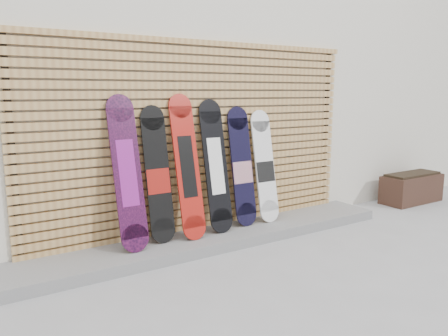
{
  "coord_description": "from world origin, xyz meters",
  "views": [
    {
      "loc": [
        -2.67,
        -3.44,
        1.72
      ],
      "look_at": [
        0.01,
        0.75,
        0.85
      ],
      "focal_mm": 35.0,
      "sensor_mm": 36.0,
      "label": 1
    }
  ],
  "objects_px": {
    "snowboard_4": "(242,167)",
    "snowboard_2": "(187,167)",
    "snowboard_5": "(265,167)",
    "snowboard_1": "(158,175)",
    "snowboard_3": "(216,166)",
    "planter_box": "(411,188)",
    "snowboard_0": "(127,173)"
  },
  "relations": [
    {
      "from": "snowboard_0",
      "to": "snowboard_3",
      "type": "distance_m",
      "value": 1.07
    },
    {
      "from": "snowboard_2",
      "to": "snowboard_4",
      "type": "height_order",
      "value": "snowboard_2"
    },
    {
      "from": "snowboard_1",
      "to": "snowboard_5",
      "type": "xyz_separation_m",
      "value": [
        1.44,
        -0.01,
        -0.04
      ]
    },
    {
      "from": "snowboard_1",
      "to": "snowboard_2",
      "type": "bearing_deg",
      "value": -7.68
    },
    {
      "from": "snowboard_5",
      "to": "snowboard_1",
      "type": "bearing_deg",
      "value": 179.74
    },
    {
      "from": "planter_box",
      "to": "snowboard_4",
      "type": "bearing_deg",
      "value": 176.62
    },
    {
      "from": "planter_box",
      "to": "snowboard_2",
      "type": "relative_size",
      "value": 0.66
    },
    {
      "from": "planter_box",
      "to": "snowboard_0",
      "type": "bearing_deg",
      "value": 178.37
    },
    {
      "from": "snowboard_1",
      "to": "planter_box",
      "type": "bearing_deg",
      "value": -2.44
    },
    {
      "from": "planter_box",
      "to": "snowboard_4",
      "type": "distance_m",
      "value": 3.19
    },
    {
      "from": "snowboard_4",
      "to": "snowboard_5",
      "type": "distance_m",
      "value": 0.34
    },
    {
      "from": "snowboard_1",
      "to": "snowboard_2",
      "type": "distance_m",
      "value": 0.34
    },
    {
      "from": "snowboard_4",
      "to": "snowboard_1",
      "type": "bearing_deg",
      "value": -179.74
    },
    {
      "from": "planter_box",
      "to": "snowboard_1",
      "type": "xyz_separation_m",
      "value": [
        -4.22,
        0.18,
        0.61
      ]
    },
    {
      "from": "planter_box",
      "to": "snowboard_4",
      "type": "height_order",
      "value": "snowboard_4"
    },
    {
      "from": "planter_box",
      "to": "snowboard_0",
      "type": "relative_size",
      "value": 0.66
    },
    {
      "from": "snowboard_2",
      "to": "snowboard_3",
      "type": "bearing_deg",
      "value": 3.23
    },
    {
      "from": "snowboard_4",
      "to": "snowboard_5",
      "type": "xyz_separation_m",
      "value": [
        0.34,
        -0.01,
        -0.02
      ]
    },
    {
      "from": "snowboard_1",
      "to": "snowboard_2",
      "type": "xyz_separation_m",
      "value": [
        0.33,
        -0.04,
        0.07
      ]
    },
    {
      "from": "snowboard_4",
      "to": "planter_box",
      "type": "bearing_deg",
      "value": -3.38
    },
    {
      "from": "snowboard_0",
      "to": "snowboard_5",
      "type": "xyz_separation_m",
      "value": [
        1.79,
        0.04,
        -0.11
      ]
    },
    {
      "from": "snowboard_2",
      "to": "snowboard_3",
      "type": "relative_size",
      "value": 1.04
    },
    {
      "from": "snowboard_4",
      "to": "snowboard_5",
      "type": "height_order",
      "value": "snowboard_4"
    },
    {
      "from": "planter_box",
      "to": "snowboard_1",
      "type": "relative_size",
      "value": 0.71
    },
    {
      "from": "snowboard_0",
      "to": "snowboard_1",
      "type": "distance_m",
      "value": 0.36
    },
    {
      "from": "snowboard_4",
      "to": "snowboard_2",
      "type": "bearing_deg",
      "value": -176.3
    },
    {
      "from": "snowboard_0",
      "to": "snowboard_5",
      "type": "relative_size",
      "value": 1.15
    },
    {
      "from": "snowboard_1",
      "to": "snowboard_4",
      "type": "relative_size",
      "value": 1.02
    },
    {
      "from": "snowboard_2",
      "to": "snowboard_4",
      "type": "relative_size",
      "value": 1.11
    },
    {
      "from": "snowboard_2",
      "to": "snowboard_5",
      "type": "xyz_separation_m",
      "value": [
        1.11,
        0.04,
        -0.11
      ]
    },
    {
      "from": "snowboard_1",
      "to": "snowboard_4",
      "type": "height_order",
      "value": "snowboard_1"
    },
    {
      "from": "planter_box",
      "to": "snowboard_4",
      "type": "xyz_separation_m",
      "value": [
        -3.12,
        0.18,
        0.59
      ]
    }
  ]
}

